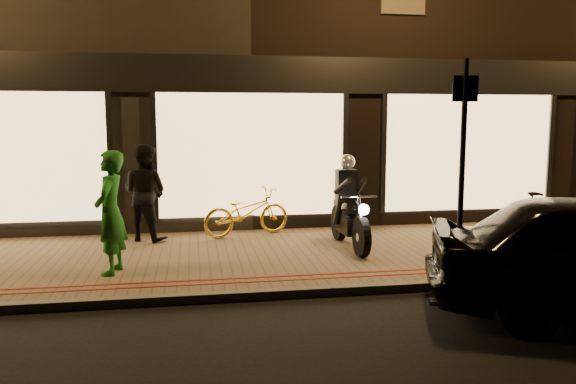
{
  "coord_description": "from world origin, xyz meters",
  "views": [
    {
      "loc": [
        -1.15,
        -6.9,
        2.33
      ],
      "look_at": [
        0.41,
        2.23,
        1.1
      ],
      "focal_mm": 35.0,
      "sensor_mm": 36.0,
      "label": 1
    }
  ],
  "objects_px": {
    "motorcycle": "(349,212)",
    "person_green": "(110,213)",
    "bicycle_gold": "(247,212)",
    "sign_post": "(463,157)"
  },
  "relations": [
    {
      "from": "sign_post",
      "to": "bicycle_gold",
      "type": "height_order",
      "value": "sign_post"
    },
    {
      "from": "bicycle_gold",
      "to": "person_green",
      "type": "height_order",
      "value": "person_green"
    },
    {
      "from": "sign_post",
      "to": "person_green",
      "type": "bearing_deg",
      "value": 168.86
    },
    {
      "from": "sign_post",
      "to": "bicycle_gold",
      "type": "distance_m",
      "value": 4.35
    },
    {
      "from": "bicycle_gold",
      "to": "person_green",
      "type": "distance_m",
      "value": 3.14
    },
    {
      "from": "bicycle_gold",
      "to": "motorcycle",
      "type": "bearing_deg",
      "value": -146.1
    },
    {
      "from": "motorcycle",
      "to": "person_green",
      "type": "xyz_separation_m",
      "value": [
        -3.78,
        -1.0,
        0.26
      ]
    },
    {
      "from": "bicycle_gold",
      "to": "person_green",
      "type": "bearing_deg",
      "value": 117.68
    },
    {
      "from": "motorcycle",
      "to": "person_green",
      "type": "height_order",
      "value": "person_green"
    },
    {
      "from": "bicycle_gold",
      "to": "person_green",
      "type": "relative_size",
      "value": 0.97
    }
  ]
}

